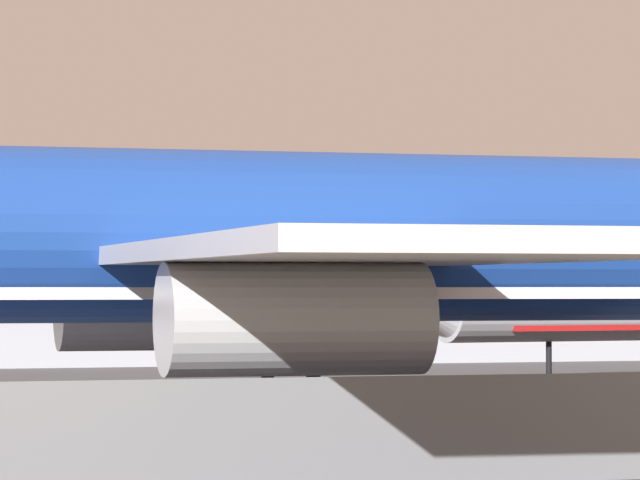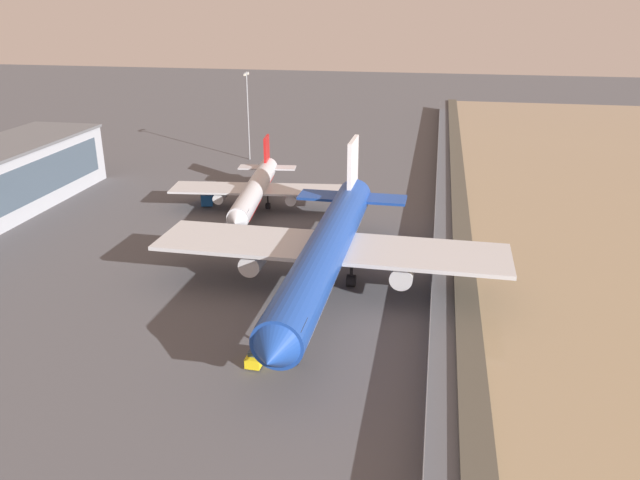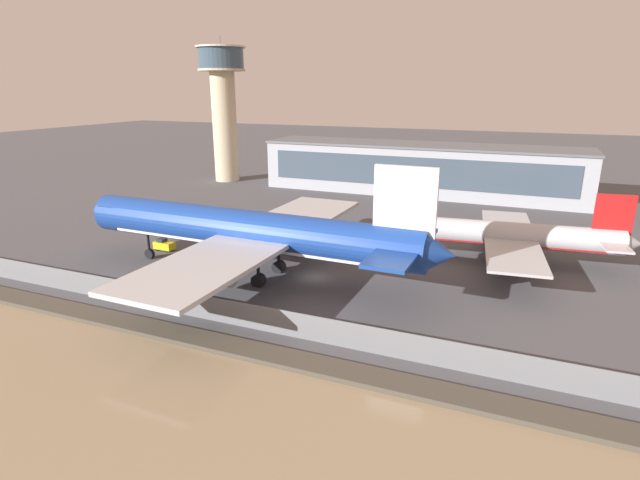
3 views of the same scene
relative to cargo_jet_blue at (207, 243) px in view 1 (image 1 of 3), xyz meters
The scene contains 3 objects.
ground_plane 10.41m from the cargo_jet_blue, 18.06° to the left, with size 500.00×500.00×0.00m, color #4C4C51.
cargo_jet_blue is the anchor object (origin of this frame).
terminal_building 64.12m from the cargo_jet_blue, 81.91° to the left, with size 74.26×15.31×11.55m.
Camera 1 is at (-20.81, -57.54, 4.87)m, focal length 105.00 mm.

